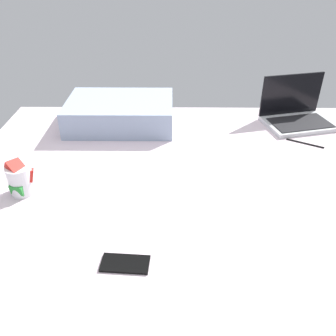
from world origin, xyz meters
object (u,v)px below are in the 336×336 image
at_px(cell_phone, 125,263).
at_px(pillow, 120,113).
at_px(snack_cup, 21,179).
at_px(laptop, 296,115).

height_order(cell_phone, pillow, pillow).
bearing_deg(pillow, cell_phone, -82.42).
bearing_deg(snack_cup, pillow, 63.51).
bearing_deg(laptop, snack_cup, -166.64).
bearing_deg(cell_phone, pillow, 11.39).
height_order(snack_cup, pillow, snack_cup).
bearing_deg(cell_phone, laptop, -34.94).
height_order(laptop, cell_phone, laptop).
bearing_deg(laptop, cell_phone, -142.69).
relative_size(cell_phone, pillow, 0.27).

